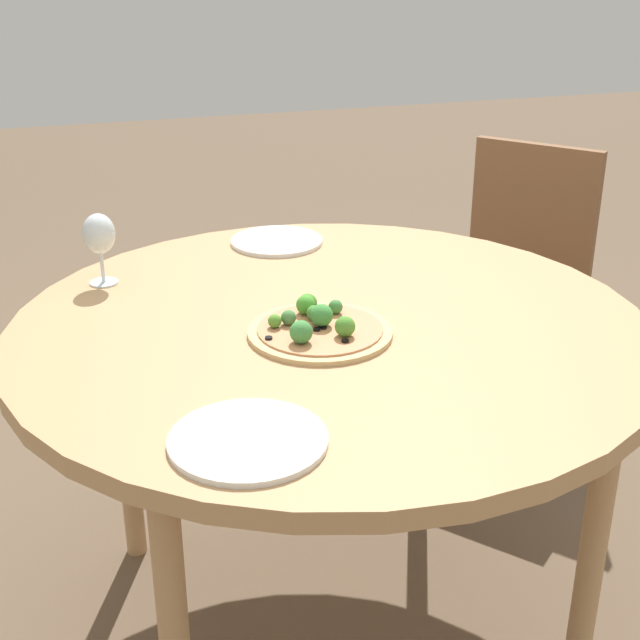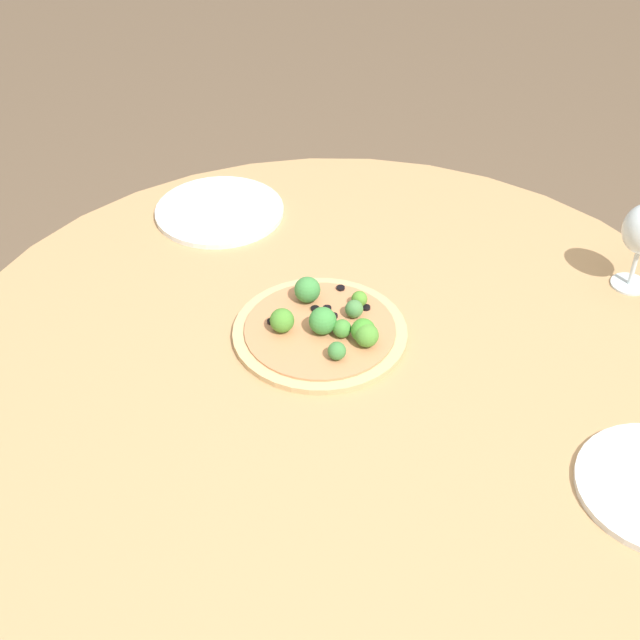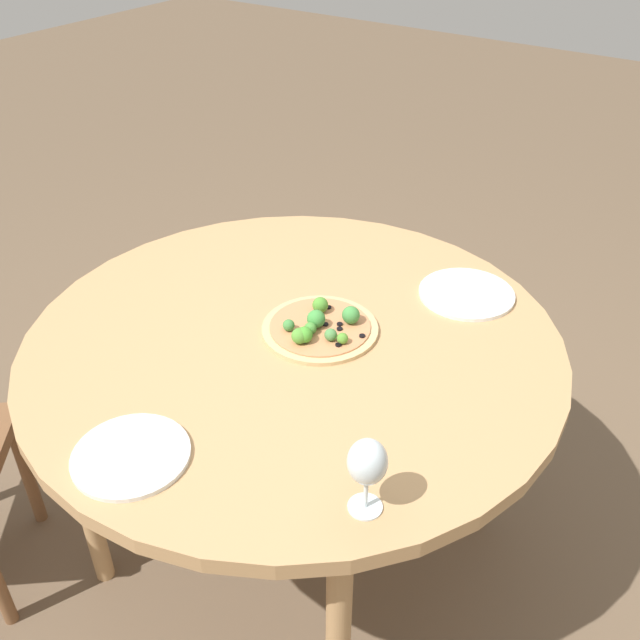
% 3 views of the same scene
% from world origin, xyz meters
% --- Properties ---
extents(ground_plane, '(12.00, 12.00, 0.00)m').
position_xyz_m(ground_plane, '(0.00, 0.00, 0.00)').
color(ground_plane, brown).
extents(dining_table, '(1.25, 1.25, 0.76)m').
position_xyz_m(dining_table, '(0.00, 0.00, 0.70)').
color(dining_table, tan).
rests_on(dining_table, ground_plane).
extents(pizza, '(0.28, 0.28, 0.06)m').
position_xyz_m(pizza, '(-0.05, 0.04, 0.77)').
color(pizza, tan).
rests_on(pizza, dining_table).
extents(wine_glass, '(0.07, 0.07, 0.16)m').
position_xyz_m(wine_glass, '(0.34, 0.40, 0.86)').
color(wine_glass, silver).
rests_on(wine_glass, dining_table).
extents(plate_near, '(0.22, 0.22, 0.01)m').
position_xyz_m(plate_near, '(0.48, -0.02, 0.76)').
color(plate_near, silver).
rests_on(plate_near, dining_table).
extents(plate_far, '(0.24, 0.24, 0.01)m').
position_xyz_m(plate_far, '(-0.39, 0.26, 0.76)').
color(plate_far, silver).
rests_on(plate_far, dining_table).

